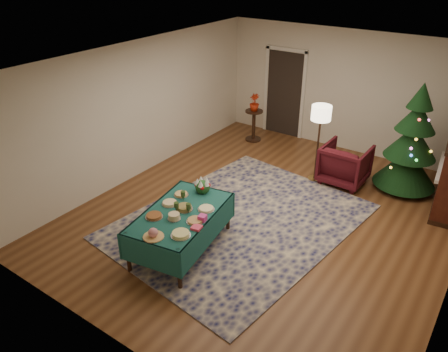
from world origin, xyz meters
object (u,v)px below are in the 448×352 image
Objects in this scene: gift_box at (202,218)px; armchair at (345,162)px; buffet_table at (181,220)px; side_table at (254,126)px; potted_plant at (254,106)px; christmas_tree at (412,144)px; floor_lamp at (321,118)px.

armchair is at bearing 76.57° from gift_box.
buffet_table is 0.45m from gift_box.
side_table is 0.50m from potted_plant.
christmas_tree is (3.67, -0.37, 0.09)m from potted_plant.
potted_plant is at bearing -63.43° from side_table.
christmas_tree is (1.58, 0.66, -0.38)m from floor_lamp.
christmas_tree is at bearing -5.69° from potted_plant.
armchair is 2.76m from potted_plant.
potted_plant is at bearing 153.87° from floor_lamp.
side_table is 3.73m from christmas_tree.
floor_lamp is 1.75m from christmas_tree.
side_table is at bearing 174.31° from christmas_tree.
buffet_table is 4.56m from side_table.
christmas_tree is at bearing 59.77° from buffet_table.
side_table reaches higher than buffet_table.
christmas_tree is at bearing 22.65° from floor_lamp.
side_table is 1.87× the size of potted_plant.
potted_plant is (-2.60, 0.80, 0.43)m from armchair.
gift_box is 0.12× the size of armchair.
gift_box is 3.39m from floor_lamp.
christmas_tree reaches higher than gift_box.
armchair is 1.06m from floor_lamp.
potted_plant reaches higher than side_table.
side_table is at bearing 112.06° from gift_box.
buffet_table is 3.50m from floor_lamp.
armchair is at bearing -17.04° from side_table.
armchair is 2.19× the size of potted_plant.
floor_lamp is 0.74× the size of christmas_tree.
gift_box is 0.27× the size of potted_plant.
gift_box is at bearing 1.22° from buffet_table.
potted_plant is 0.19× the size of christmas_tree.
armchair is at bearing 23.61° from floor_lamp.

